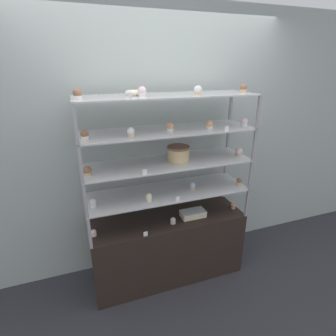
{
  "coord_description": "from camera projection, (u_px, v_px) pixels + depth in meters",
  "views": [
    {
      "loc": [
        -0.73,
        -2.06,
        2.06
      ],
      "look_at": [
        0.0,
        0.0,
        1.2
      ],
      "focal_mm": 28.0,
      "sensor_mm": 36.0,
      "label": 1
    }
  ],
  "objects": [
    {
      "name": "cupcake_12",
      "position": [
        209.0,
        125.0,
        2.25
      ],
      "size": [
        0.06,
        0.06,
        0.07
      ],
      "color": "white",
      "rests_on": "display_riser_upper"
    },
    {
      "name": "donut_glazed",
      "position": [
        134.0,
        93.0,
        2.06
      ],
      "size": [
        0.14,
        0.14,
        0.04
      ],
      "color": "#EFE5CC",
      "rests_on": "display_riser_top"
    },
    {
      "name": "price_tag_4",
      "position": [
        130.0,
        96.0,
        1.81
      ],
      "size": [
        0.04,
        0.0,
        0.04
      ],
      "color": "white",
      "rests_on": "display_riser_top"
    },
    {
      "name": "price_tag_2",
      "position": [
        145.0,
        172.0,
        2.05
      ],
      "size": [
        0.04,
        0.0,
        0.04
      ],
      "color": "white",
      "rests_on": "display_riser_middle"
    },
    {
      "name": "cupcake_1",
      "position": [
        173.0,
        221.0,
        2.44
      ],
      "size": [
        0.05,
        0.05,
        0.06
      ],
      "color": "beige",
      "rests_on": "display_base"
    },
    {
      "name": "cupcake_14",
      "position": [
        77.0,
        94.0,
        1.81
      ],
      "size": [
        0.06,
        0.06,
        0.07
      ],
      "color": "white",
      "rests_on": "display_riser_top"
    },
    {
      "name": "display_base",
      "position": [
        168.0,
        247.0,
        2.66
      ],
      "size": [
        1.49,
        0.45,
        0.68
      ],
      "color": "black",
      "rests_on": "ground_plane"
    },
    {
      "name": "cupcake_17",
      "position": [
        243.0,
        88.0,
        2.28
      ],
      "size": [
        0.06,
        0.06,
        0.07
      ],
      "color": "#CCB28C",
      "rests_on": "display_riser_top"
    },
    {
      "name": "cupcake_5",
      "position": [
        192.0,
        186.0,
        2.46
      ],
      "size": [
        0.05,
        0.05,
        0.07
      ],
      "color": "#CCB28C",
      "rests_on": "display_riser_lower"
    },
    {
      "name": "cupcake_9",
      "position": [
        85.0,
        135.0,
        1.93
      ],
      "size": [
        0.06,
        0.06,
        0.07
      ],
      "color": "white",
      "rests_on": "display_riser_upper"
    },
    {
      "name": "cupcake_3",
      "position": [
        93.0,
        203.0,
        2.15
      ],
      "size": [
        0.05,
        0.05,
        0.07
      ],
      "color": "white",
      "rests_on": "display_riser_lower"
    },
    {
      "name": "cupcake_7",
      "position": [
        87.0,
        171.0,
        2.03
      ],
      "size": [
        0.07,
        0.07,
        0.08
      ],
      "color": "#CCB28C",
      "rests_on": "display_riser_middle"
    },
    {
      "name": "price_tag_0",
      "position": [
        146.0,
        234.0,
        2.26
      ],
      "size": [
        0.04,
        0.0,
        0.04
      ],
      "color": "white",
      "rests_on": "display_base"
    },
    {
      "name": "cupcake_6",
      "position": [
        239.0,
        182.0,
        2.55
      ],
      "size": [
        0.05,
        0.05,
        0.07
      ],
      "color": "#CCB28C",
      "rests_on": "display_riser_lower"
    },
    {
      "name": "display_riser_top",
      "position": [
        168.0,
        97.0,
        2.12
      ],
      "size": [
        1.49,
        0.45,
        0.29
      ],
      "color": "#99999E",
      "rests_on": "display_riser_upper"
    },
    {
      "name": "cupcake_8",
      "position": [
        239.0,
        152.0,
        2.48
      ],
      "size": [
        0.07,
        0.07,
        0.08
      ],
      "color": "#CCB28C",
      "rests_on": "display_riser_middle"
    },
    {
      "name": "display_riser_middle",
      "position": [
        168.0,
        164.0,
        2.33
      ],
      "size": [
        1.49,
        0.45,
        0.29
      ],
      "color": "#99999E",
      "rests_on": "display_riser_lower"
    },
    {
      "name": "price_tag_1",
      "position": [
        178.0,
        199.0,
        2.24
      ],
      "size": [
        0.04,
        0.0,
        0.04
      ],
      "color": "white",
      "rests_on": "display_riser_lower"
    },
    {
      "name": "cupcake_4",
      "position": [
        149.0,
        197.0,
        2.24
      ],
      "size": [
        0.05,
        0.05,
        0.07
      ],
      "color": "beige",
      "rests_on": "display_riser_lower"
    },
    {
      "name": "cupcake_15",
      "position": [
        142.0,
        92.0,
        2.0
      ],
      "size": [
        0.06,
        0.06,
        0.07
      ],
      "color": "white",
      "rests_on": "display_riser_top"
    },
    {
      "name": "display_riser_lower",
      "position": [
        168.0,
        193.0,
        2.43
      ],
      "size": [
        1.49,
        0.45,
        0.29
      ],
      "color": "#99999E",
      "rests_on": "display_base"
    },
    {
      "name": "cupcake_2",
      "position": [
        233.0,
        206.0,
        2.7
      ],
      "size": [
        0.05,
        0.05,
        0.06
      ],
      "color": "#CCB28C",
      "rests_on": "display_base"
    },
    {
      "name": "cupcake_11",
      "position": [
        170.0,
        127.0,
        2.16
      ],
      "size": [
        0.06,
        0.06,
        0.07
      ],
      "color": "white",
      "rests_on": "display_riser_upper"
    },
    {
      "name": "layer_cake_centerpiece",
      "position": [
        178.0,
        153.0,
        2.34
      ],
      "size": [
        0.2,
        0.2,
        0.13
      ],
      "color": "#DBBC84",
      "rests_on": "display_riser_middle"
    },
    {
      "name": "cupcake_16",
      "position": [
        198.0,
        90.0,
        2.09
      ],
      "size": [
        0.06,
        0.06,
        0.07
      ],
      "color": "#CCB28C",
      "rests_on": "display_riser_top"
    },
    {
      "name": "cupcake_0",
      "position": [
        94.0,
        233.0,
        2.26
      ],
      "size": [
        0.05,
        0.05,
        0.06
      ],
      "color": "beige",
      "rests_on": "display_base"
    },
    {
      "name": "back_wall",
      "position": [
        156.0,
        146.0,
        2.63
      ],
      "size": [
        8.0,
        0.05,
        2.6
      ],
      "color": "#A8B2AD",
      "rests_on": "ground_plane"
    },
    {
      "name": "price_tag_3",
      "position": [
        227.0,
        129.0,
        2.16
      ],
      "size": [
        0.04,
        0.0,
        0.04
      ],
      "color": "white",
      "rests_on": "display_riser_upper"
    },
    {
      "name": "cupcake_10",
      "position": [
        131.0,
        132.0,
        2.0
      ],
      "size": [
        0.06,
        0.06,
        0.07
      ],
      "color": "#CCB28C",
      "rests_on": "display_riser_upper"
    },
    {
      "name": "sheet_cake_frosted",
      "position": [
        193.0,
        214.0,
        2.55
      ],
      "size": [
        0.24,
        0.13,
        0.06
      ],
      "color": "beige",
      "rests_on": "display_base"
    },
    {
      "name": "display_riser_upper",
      "position": [
        168.0,
        132.0,
        2.22
      ],
      "size": [
        1.49,
        0.45,
        0.29
      ],
      "color": "#99999E",
      "rests_on": "display_riser_middle"
    },
    {
      "name": "cupcake_13",
      "position": [
        244.0,
        122.0,
        2.35
      ],
      "size": [
        0.06,
        0.06,
        0.07
      ],
      "color": "white",
      "rests_on": "display_riser_upper"
    },
    {
      "name": "ground_plane",
      "position": [
        168.0,
        273.0,
        2.78
      ],
      "size": [
        20.0,
        20.0,
        0.0
      ],
      "primitive_type": "plane",
      "color": "#2D2D33"
    }
  ]
}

